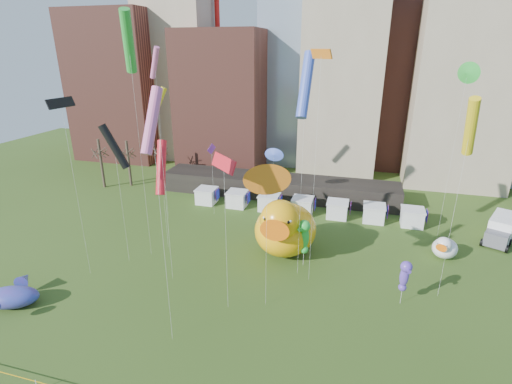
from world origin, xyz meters
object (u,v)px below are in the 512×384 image
(big_duck, at_px, (284,227))
(box_truck, at_px, (501,228))
(seahorse_green, at_px, (304,234))
(seahorse_purple, at_px, (405,274))
(small_duck, at_px, (445,247))
(whale_inflatable, at_px, (12,296))

(big_duck, height_order, box_truck, big_duck)
(box_truck, bearing_deg, seahorse_green, -125.93)
(seahorse_green, xyz_separation_m, box_truck, (22.92, 12.92, -2.33))
(seahorse_purple, bearing_deg, seahorse_green, 142.63)
(big_duck, height_order, seahorse_green, big_duck)
(small_duck, distance_m, seahorse_green, 16.64)
(seahorse_purple, bearing_deg, whale_inflatable, -177.89)
(big_duck, relative_size, small_duck, 2.37)
(small_duck, xyz_separation_m, box_truck, (7.63, 6.87, 0.21))
(seahorse_green, height_order, seahorse_purple, seahorse_green)
(whale_inflatable, xyz_separation_m, box_truck, (48.04, 27.27, 0.53))
(small_duck, distance_m, whale_inflatable, 45.27)
(big_duck, distance_m, seahorse_green, 3.26)
(seahorse_green, relative_size, box_truck, 0.74)
(seahorse_purple, bearing_deg, small_duck, 49.12)
(seahorse_green, height_order, whale_inflatable, seahorse_green)
(small_duck, xyz_separation_m, seahorse_green, (-15.30, -6.05, 2.54))
(seahorse_green, relative_size, whale_inflatable, 0.88)
(big_duck, bearing_deg, seahorse_green, -34.50)
(seahorse_green, bearing_deg, whale_inflatable, -129.55)
(big_duck, xyz_separation_m, whale_inflatable, (-22.51, -16.27, -2.43))
(small_duck, bearing_deg, seahorse_green, -135.05)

